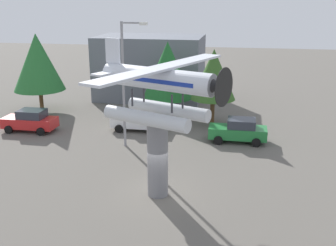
{
  "coord_description": "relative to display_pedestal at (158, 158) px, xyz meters",
  "views": [
    {
      "loc": [
        4.18,
        -19.54,
        10.17
      ],
      "look_at": [
        0.0,
        3.0,
        3.14
      ],
      "focal_mm": 43.66,
      "sensor_mm": 36.0,
      "label": 1
    }
  ],
  "objects": [
    {
      "name": "car_far_green",
      "position": [
        4.08,
        9.38,
        -1.21
      ],
      "size": [
        4.2,
        2.02,
        1.76
      ],
      "rotation": [
        0.0,
        0.0,
        3.14
      ],
      "color": "#237A38",
      "rests_on": "ground"
    },
    {
      "name": "streetlight_primary",
      "position": [
        -3.7,
        7.06,
        2.91
      ],
      "size": [
        1.84,
        0.28,
        8.72
      ],
      "color": "gray",
      "rests_on": "ground"
    },
    {
      "name": "car_mid_white",
      "position": [
        -3.79,
        10.72,
        -1.21
      ],
      "size": [
        4.2,
        2.02,
        1.76
      ],
      "rotation": [
        0.0,
        0.0,
        3.14
      ],
      "color": "white",
      "rests_on": "ground"
    },
    {
      "name": "tree_east",
      "position": [
        -2.36,
        15.57,
        2.01
      ],
      "size": [
        4.47,
        4.47,
        6.6
      ],
      "color": "brown",
      "rests_on": "ground"
    },
    {
      "name": "car_near_red",
      "position": [
        -12.21,
        8.92,
        -1.21
      ],
      "size": [
        4.2,
        2.02,
        1.76
      ],
      "rotation": [
        0.0,
        0.0,
        3.14
      ],
      "color": "red",
      "rests_on": "ground"
    },
    {
      "name": "tree_west",
      "position": [
        -14.17,
        14.65,
        2.52
      ],
      "size": [
        4.63,
        4.63,
        7.19
      ],
      "color": "brown",
      "rests_on": "ground"
    },
    {
      "name": "storefront_building",
      "position": [
        -5.39,
        22.0,
        1.13
      ],
      "size": [
        10.78,
        6.87,
        6.45
      ],
      "primitive_type": "cube",
      "color": "slate",
      "rests_on": "ground"
    },
    {
      "name": "tree_center_back",
      "position": [
        1.84,
        13.33,
        2.15
      ],
      "size": [
        3.67,
        3.67,
        6.29
      ],
      "color": "brown",
      "rests_on": "ground"
    },
    {
      "name": "floatplane_monument",
      "position": [
        0.12,
        -0.05,
        3.76
      ],
      "size": [
        7.18,
        10.03,
        4.0
      ],
      "rotation": [
        0.0,
        0.0,
        -0.39
      ],
      "color": "silver",
      "rests_on": "display_pedestal"
    },
    {
      "name": "display_pedestal",
      "position": [
        0.0,
        0.0,
        0.0
      ],
      "size": [
        1.1,
        1.1,
        4.19
      ],
      "primitive_type": "cylinder",
      "color": "slate",
      "rests_on": "ground"
    },
    {
      "name": "ground_plane",
      "position": [
        0.0,
        0.0,
        -2.09
      ],
      "size": [
        140.0,
        140.0,
        0.0
      ],
      "primitive_type": "plane",
      "color": "#605B54"
    }
  ]
}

